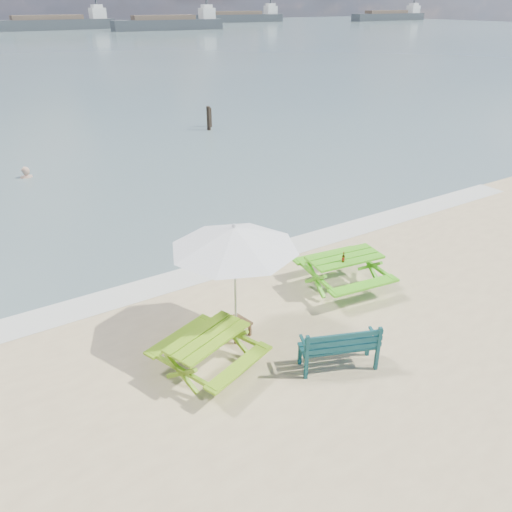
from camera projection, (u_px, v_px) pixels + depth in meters
foam_strip at (213, 269)px, 12.13m from camera, size 22.00×0.90×0.01m
picnic_table_left at (208, 353)px, 8.69m from camera, size 1.98×2.08×0.72m
picnic_table_right at (343, 272)px, 11.21m from camera, size 1.89×2.05×0.79m
park_bench at (338, 354)px, 8.81m from camera, size 1.45×0.93×0.85m
side_table at (236, 328)px, 9.67m from camera, size 0.56×0.56×0.30m
patio_umbrella at (234, 238)px, 8.79m from camera, size 2.78×2.78×2.32m
beer_bottle at (343, 259)px, 10.76m from camera, size 0.06×0.06×0.24m
swimmer at (29, 188)px, 18.59m from camera, size 0.62×0.43×1.62m
mooring_pilings at (209, 120)px, 25.18m from camera, size 0.58×0.78×1.38m
cargo_ships at (175, 21)px, 124.57m from camera, size 171.42×35.08×4.40m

